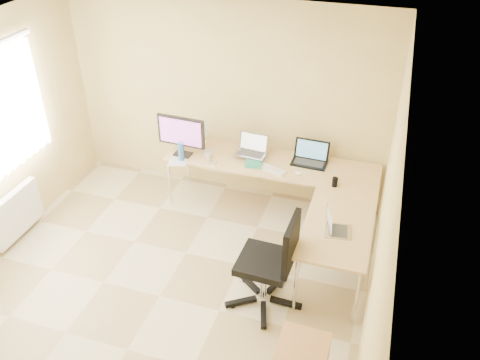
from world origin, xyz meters
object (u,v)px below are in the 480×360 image
(desk_main, at_px, (271,187))
(laptop_center, at_px, (251,146))
(monitor, at_px, (181,136))
(water_bottle, at_px, (181,152))
(desk_return, at_px, (335,251))
(desk_fan, at_px, (202,132))
(keyboard, at_px, (270,168))
(laptop_return, at_px, (339,224))
(laptop_black, at_px, (310,154))
(mug, at_px, (208,155))
(office_chair, at_px, (264,265))

(desk_main, relative_size, laptop_center, 6.91)
(monitor, distance_m, water_bottle, 0.20)
(desk_return, height_order, desk_fan, desk_fan)
(desk_return, relative_size, keyboard, 3.10)
(desk_return, distance_m, laptop_return, 0.48)
(desk_main, bearing_deg, laptop_center, 172.46)
(desk_main, distance_m, desk_fan, 1.15)
(laptop_center, distance_m, water_bottle, 0.87)
(water_bottle, bearing_deg, laptop_black, 15.07)
(keyboard, bearing_deg, mug, -160.48)
(mug, bearing_deg, laptop_return, -28.94)
(mug, bearing_deg, office_chair, -51.84)
(desk_main, bearing_deg, keyboard, -81.78)
(keyboard, bearing_deg, monitor, -159.08)
(desk_return, xyz_separation_m, keyboard, (-0.95, 0.84, 0.37))
(desk_main, xyz_separation_m, desk_return, (0.98, -1.00, 0.00))
(desk_main, bearing_deg, water_bottle, -164.69)
(desk_main, relative_size, desk_return, 2.04)
(office_chair, bearing_deg, mug, 130.25)
(keyboard, relative_size, laptop_return, 1.34)
(laptop_black, relative_size, mug, 4.04)
(monitor, distance_m, mug, 0.41)
(water_bottle, height_order, laptop_return, water_bottle)
(monitor, height_order, laptop_center, monitor)
(desk_main, relative_size, desk_fan, 8.42)
(monitor, relative_size, mug, 5.83)
(mug, bearing_deg, desk_main, 10.21)
(keyboard, bearing_deg, laptop_black, 53.99)
(desk_return, height_order, office_chair, office_chair)
(desk_fan, bearing_deg, water_bottle, -123.26)
(desk_return, xyz_separation_m, water_bottle, (-2.06, 0.70, 0.49))
(laptop_center, distance_m, laptop_return, 1.71)
(desk_main, height_order, water_bottle, water_bottle)
(mug, height_order, laptop_return, laptop_return)
(desk_fan, xyz_separation_m, laptop_return, (1.98, -1.32, -0.05))
(desk_main, xyz_separation_m, desk_fan, (-1.00, 0.20, 0.52))
(desk_main, relative_size, office_chair, 2.37)
(desk_main, distance_m, office_chair, 1.61)
(desk_main, height_order, laptop_return, laptop_return)
(monitor, bearing_deg, desk_main, 11.25)
(desk_return, distance_m, water_bottle, 2.23)
(keyboard, relative_size, mug, 3.92)
(desk_return, xyz_separation_m, desk_fan, (-1.98, 1.20, 0.52))
(desk_main, bearing_deg, desk_fan, 168.69)
(monitor, xyz_separation_m, water_bottle, (0.04, -0.14, -0.14))
(monitor, xyz_separation_m, desk_fan, (0.13, 0.36, -0.11))
(desk_return, height_order, monitor, monitor)
(desk_main, distance_m, laptop_black, 0.68)
(desk_main, height_order, keyboard, keyboard)
(laptop_center, height_order, laptop_black, laptop_center)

